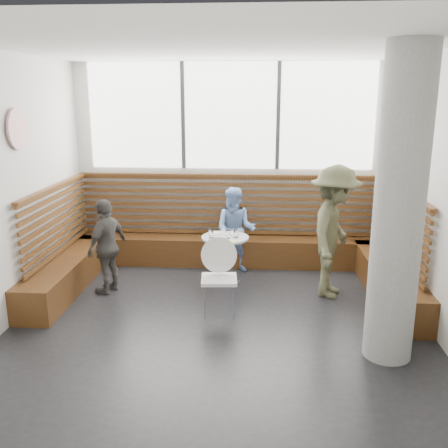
# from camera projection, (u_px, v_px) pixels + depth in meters

# --- Properties ---
(room) EXTENTS (5.00, 5.00, 3.20)m
(room) POSITION_uv_depth(u_px,v_px,m) (218.00, 195.00, 5.65)
(room) COLOR silver
(room) RESTS_ON ground
(booth) EXTENTS (5.00, 2.50, 1.44)m
(booth) POSITION_uv_depth(u_px,v_px,m) (227.00, 249.00, 7.65)
(booth) COLOR #442811
(booth) RESTS_ON ground
(concrete_column) EXTENTS (0.50, 0.50, 3.20)m
(concrete_column) POSITION_uv_depth(u_px,v_px,m) (399.00, 209.00, 4.94)
(concrete_column) COLOR gray
(concrete_column) RESTS_ON ground
(wall_art) EXTENTS (0.03, 0.50, 0.50)m
(wall_art) POSITION_uv_depth(u_px,v_px,m) (17.00, 129.00, 6.01)
(wall_art) COLOR white
(wall_art) RESTS_ON room
(cafe_table) EXTENTS (0.69, 0.69, 0.71)m
(cafe_table) POSITION_uv_depth(u_px,v_px,m) (225.00, 250.00, 7.27)
(cafe_table) COLOR silver
(cafe_table) RESTS_ON ground
(cafe_chair) EXTENTS (0.46, 0.45, 0.96)m
(cafe_chair) POSITION_uv_depth(u_px,v_px,m) (220.00, 270.00, 6.26)
(cafe_chair) COLOR white
(cafe_chair) RESTS_ON ground
(adult_man) EXTENTS (1.02, 1.33, 1.81)m
(adult_man) POSITION_uv_depth(u_px,v_px,m) (334.00, 232.00, 6.72)
(adult_man) COLOR #505237
(adult_man) RESTS_ON ground
(child_back) EXTENTS (0.72, 0.60, 1.33)m
(child_back) POSITION_uv_depth(u_px,v_px,m) (236.00, 230.00, 7.73)
(child_back) COLOR #86ABE8
(child_back) RESTS_ON ground
(child_left) EXTENTS (0.57, 0.85, 1.33)m
(child_left) POSITION_uv_depth(u_px,v_px,m) (107.00, 246.00, 6.90)
(child_left) COLOR #4E4A46
(child_left) RESTS_ON ground
(plate_near) EXTENTS (0.22, 0.22, 0.02)m
(plate_near) POSITION_uv_depth(u_px,v_px,m) (215.00, 233.00, 7.37)
(plate_near) COLOR white
(plate_near) RESTS_ON cafe_table
(plate_far) EXTENTS (0.18, 0.18, 0.01)m
(plate_far) POSITION_uv_depth(u_px,v_px,m) (233.00, 234.00, 7.33)
(plate_far) COLOR white
(plate_far) RESTS_ON cafe_table
(glass_left) EXTENTS (0.07, 0.07, 0.12)m
(glass_left) POSITION_uv_depth(u_px,v_px,m) (211.00, 234.00, 7.16)
(glass_left) COLOR white
(glass_left) RESTS_ON cafe_table
(glass_mid) EXTENTS (0.07, 0.07, 0.12)m
(glass_mid) POSITION_uv_depth(u_px,v_px,m) (228.00, 234.00, 7.14)
(glass_mid) COLOR white
(glass_mid) RESTS_ON cafe_table
(glass_right) EXTENTS (0.07, 0.07, 0.12)m
(glass_right) POSITION_uv_depth(u_px,v_px,m) (236.00, 233.00, 7.18)
(glass_right) COLOR white
(glass_right) RESTS_ON cafe_table
(menu_card) EXTENTS (0.21, 0.17, 0.00)m
(menu_card) POSITION_uv_depth(u_px,v_px,m) (230.00, 241.00, 7.01)
(menu_card) COLOR #A5C64C
(menu_card) RESTS_ON cafe_table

